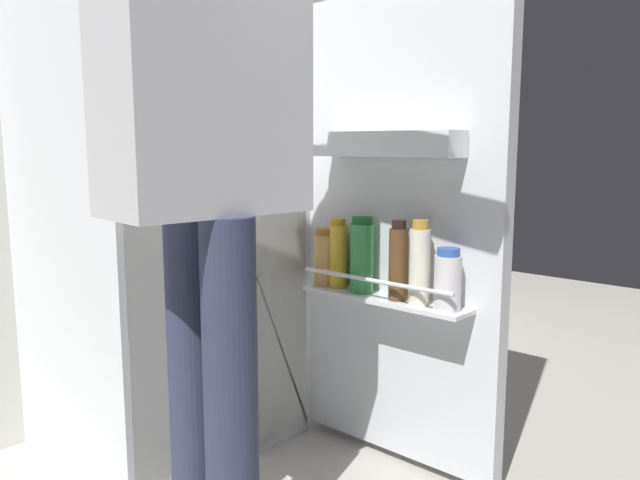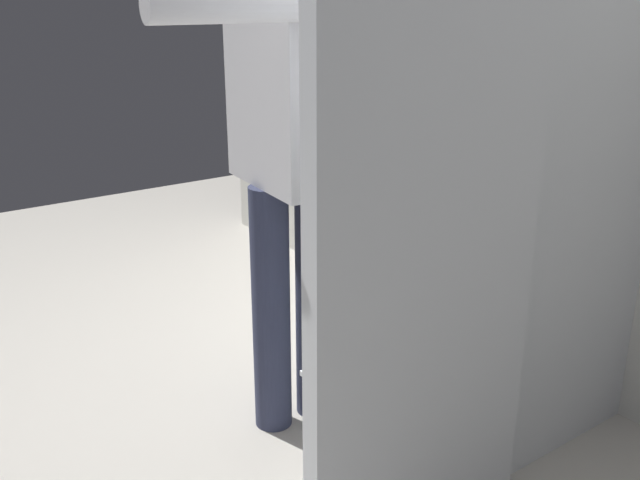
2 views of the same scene
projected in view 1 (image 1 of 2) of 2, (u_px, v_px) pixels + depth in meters
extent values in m
cube|color=silver|center=(96.00, 68.00, 2.14)|extent=(4.40, 0.10, 2.42)
cube|color=silver|center=(162.00, 185.00, 1.96)|extent=(0.69, 0.62, 1.65)
cube|color=white|center=(226.00, 190.00, 1.75)|extent=(0.65, 0.01, 1.61)
cube|color=white|center=(214.00, 149.00, 1.77)|extent=(0.61, 0.09, 0.01)
cube|color=silver|center=(402.00, 189.00, 1.81)|extent=(0.05, 0.66, 1.59)
cube|color=white|center=(383.00, 299.00, 1.80)|extent=(0.11, 0.53, 0.01)
cylinder|color=silver|center=(373.00, 281.00, 1.75)|extent=(0.01, 0.51, 0.01)
cube|color=white|center=(386.00, 144.00, 1.73)|extent=(0.10, 0.45, 0.07)
cylinder|color=brown|center=(398.00, 265.00, 1.75)|extent=(0.05, 0.05, 0.20)
cylinder|color=black|center=(399.00, 224.00, 1.73)|extent=(0.04, 0.04, 0.02)
cylinder|color=gold|center=(338.00, 257.00, 1.90)|extent=(0.05, 0.05, 0.19)
cylinder|color=#BC8419|center=(339.00, 222.00, 1.88)|extent=(0.04, 0.04, 0.02)
cylinder|color=white|center=(448.00, 283.00, 1.64)|extent=(0.07, 0.07, 0.14)
cylinder|color=#335BB2|center=(449.00, 252.00, 1.63)|extent=(0.06, 0.06, 0.02)
cylinder|color=green|center=(361.00, 258.00, 1.84)|extent=(0.07, 0.07, 0.20)
cylinder|color=#195B28|center=(361.00, 220.00, 1.82)|extent=(0.06, 0.06, 0.02)
cylinder|color=#EDE5CC|center=(420.00, 267.00, 1.69)|extent=(0.06, 0.06, 0.21)
cylinder|color=#B78933|center=(421.00, 225.00, 1.67)|extent=(0.04, 0.04, 0.03)
cylinder|color=tan|center=(326.00, 260.00, 1.94)|extent=(0.07, 0.07, 0.16)
cylinder|color=#996623|center=(326.00, 232.00, 1.92)|extent=(0.06, 0.06, 0.02)
cylinder|color=red|center=(253.00, 133.00, 1.87)|extent=(0.09, 0.09, 0.08)
cylinder|color=#2D334C|center=(194.00, 380.00, 1.49)|extent=(0.12, 0.12, 0.81)
cylinder|color=#2D334C|center=(231.00, 399.00, 1.37)|extent=(0.12, 0.12, 0.81)
cube|color=silver|center=(203.00, 79.00, 1.32)|extent=(0.45, 0.26, 0.57)
cylinder|color=silver|center=(155.00, 96.00, 1.48)|extent=(0.08, 0.08, 0.54)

